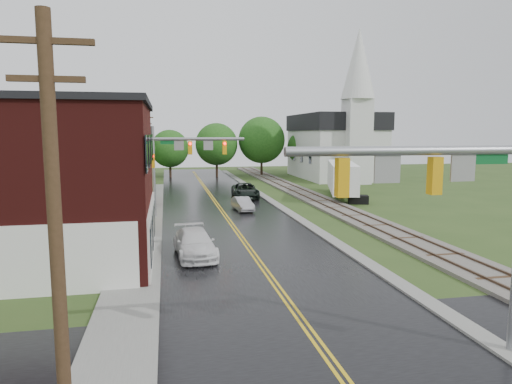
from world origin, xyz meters
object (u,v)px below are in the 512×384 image
object	(u,v)px
utility_pole_c	(146,150)
suv_dark	(245,191)
tree_left_b	(3,145)
traffic_signal_near	(458,194)
utility_pole_b	(133,162)
utility_pole_a	(56,233)
pickup_white	(195,244)
traffic_signal_far	(181,155)
tree_left_e	(129,149)
brick_building	(5,184)
church	(338,139)
tree_left_c	(74,154)
semi_trailer	(342,177)
sedan_silver	(242,204)

from	to	relation	value
utility_pole_c	suv_dark	world-z (taller)	utility_pole_c
tree_left_b	suv_dark	world-z (taller)	tree_left_b
traffic_signal_near	utility_pole_b	size ratio (longest dim) A/B	0.82
utility_pole_a	pickup_white	bearing A→B (deg)	76.43
traffic_signal_far	tree_left_e	world-z (taller)	tree_left_e
traffic_signal_near	brick_building	bearing A→B (deg)	140.83
traffic_signal_near	utility_pole_c	bearing A→B (deg)	103.74
church	utility_pole_b	world-z (taller)	church
tree_left_c	semi_trailer	world-z (taller)	tree_left_c
traffic_signal_near	pickup_white	bearing A→B (deg)	117.32
pickup_white	tree_left_e	bearing A→B (deg)	95.99
pickup_white	traffic_signal_near	bearing A→B (deg)	-67.02
tree_left_c	suv_dark	size ratio (longest dim) A/B	1.40
tree_left_b	pickup_white	bearing A→B (deg)	-49.22
traffic_signal_near	semi_trailer	bearing A→B (deg)	73.45
utility_pole_a	suv_dark	distance (m)	37.92
traffic_signal_far	suv_dark	distance (m)	12.28
tree_left_e	suv_dark	world-z (taller)	tree_left_e
utility_pole_b	semi_trailer	world-z (taller)	utility_pole_b
tree_left_c	utility_pole_b	bearing A→B (deg)	-68.51
utility_pole_a	suv_dark	bearing A→B (deg)	74.47
traffic_signal_near	pickup_white	size ratio (longest dim) A/B	1.48
utility_pole_a	tree_left_b	distance (m)	33.77
traffic_signal_near	tree_left_c	world-z (taller)	tree_left_c
semi_trailer	traffic_signal_near	bearing A→B (deg)	-106.55
brick_building	tree_left_c	world-z (taller)	brick_building
sedan_silver	semi_trailer	distance (m)	13.06
traffic_signal_far	utility_pole_b	bearing A→B (deg)	-123.68
traffic_signal_far	pickup_white	bearing A→B (deg)	-88.73
church	traffic_signal_near	xyz separation A→B (m)	(-16.53, -51.74, -0.87)
semi_trailer	suv_dark	bearing A→B (deg)	171.38
traffic_signal_near	utility_pole_a	bearing A→B (deg)	-168.98
traffic_signal_far	suv_dark	size ratio (longest dim) A/B	1.34
sedan_silver	utility_pole_a	bearing A→B (deg)	-112.64
tree_left_e	suv_dark	xyz separation A→B (m)	(12.14, -9.56, -4.06)
brick_building	sedan_silver	distance (m)	20.14
brick_building	church	distance (m)	50.58
utility_pole_a	tree_left_e	bearing A→B (deg)	92.55
traffic_signal_far	tree_left_e	distance (m)	19.65
suv_dark	utility_pole_c	bearing A→B (deg)	146.49
traffic_signal_far	tree_left_e	bearing A→B (deg)	105.89
utility_pole_a	tree_left_b	size ratio (longest dim) A/B	0.93
traffic_signal_far	tree_left_b	bearing A→B (deg)	161.19
brick_building	utility_pole_c	distance (m)	29.56
church	utility_pole_a	bearing A→B (deg)	-116.51
brick_building	tree_left_c	xyz separation A→B (m)	(-1.36, 24.90, 0.36)
church	sedan_silver	xyz separation A→B (m)	(-18.24, -24.94, -5.25)
brick_building	traffic_signal_near	distance (m)	20.60
utility_pole_a	semi_trailer	distance (m)	40.26
utility_pole_b	tree_left_e	bearing A→B (deg)	94.90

